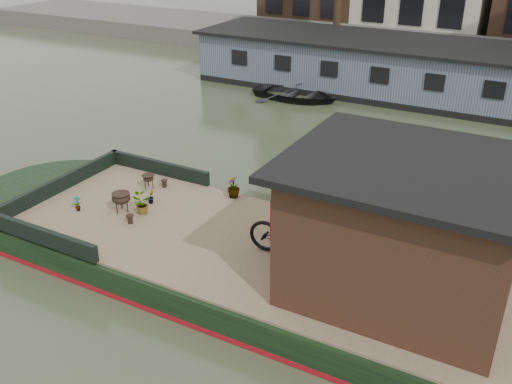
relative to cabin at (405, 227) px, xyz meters
The scene contains 17 objects.
ground 2.88m from the cabin, behind, with size 120.00×120.00×0.00m, color #2A3220.
houseboat_hull 3.87m from the cabin, behind, with size 14.01×4.02×0.60m.
houseboat_deck 2.52m from the cabin, behind, with size 11.80×3.80×0.05m, color #806D4F.
bow_bulwark 7.33m from the cabin, behind, with size 3.00×4.00×0.35m.
cabin is the anchor object (origin of this frame).
bicycle 2.12m from the cabin, behind, with size 0.67×1.91×1.01m, color black.
potted_plant_a 7.12m from the cabin, behind, with size 0.19×0.13×0.36m, color #A25F2E.
potted_plant_b 5.96m from the cabin, behind, with size 0.17×0.14×0.31m, color brown.
potted_plant_c 5.79m from the cabin, behind, with size 0.41×0.36×0.46m, color maroon.
potted_plant_d 4.77m from the cabin, 158.65° to the left, with size 0.30×0.30×0.53m, color brown.
brazier_front 6.22m from the cabin, behind, with size 0.42×0.42×0.45m, color black, non-canonical shape.
brazier_rear 6.55m from the cabin, 169.97° to the left, with size 0.32×0.32×0.35m, color black, non-canonical shape.
bollard_port 6.34m from the cabin, 167.36° to the left, with size 0.16×0.16×0.19m, color black.
bollard_stbd 5.76m from the cabin, behind, with size 0.17×0.17×0.19m, color black.
dinghy 13.58m from the cabin, 122.63° to the left, with size 2.45×3.43×0.71m, color black.
far_houseboat 14.20m from the cabin, 98.88° to the left, with size 20.40×4.40×2.11m.
quay 20.67m from the cabin, 96.09° to the left, with size 60.00×6.00×0.90m, color #47443F.
Camera 1 is at (3.99, -8.42, 6.57)m, focal length 40.00 mm.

